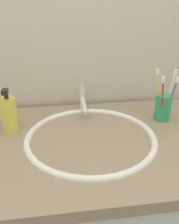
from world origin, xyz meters
TOP-DOWN VIEW (x-y plane):
  - tiled_wall_back at (0.00, 0.37)m, footprint 2.24×0.04m
  - sink_basin at (0.02, 0.01)m, footprint 0.49×0.49m
  - faucet at (0.02, 0.24)m, footprint 0.02×0.16m
  - toothbrush_cup at (0.34, 0.12)m, footprint 0.06×0.06m
  - toothbrush_white at (0.37, 0.13)m, footprint 0.05×0.02m
  - toothbrush_purple at (0.37, 0.10)m, footprint 0.03×0.03m
  - toothbrush_red at (0.32, 0.09)m, footprint 0.04×0.03m
  - toothbrush_yellow at (0.32, 0.14)m, footprint 0.03×0.03m
  - soap_dispenser at (-0.28, 0.11)m, footprint 0.06×0.06m

SIDE VIEW (x-z plane):
  - sink_basin at x=0.02m, z-range 0.80..0.93m
  - faucet at x=0.02m, z-range 0.90..1.02m
  - toothbrush_cup at x=0.34m, z-range 0.91..1.02m
  - soap_dispenser at x=-0.28m, z-range 0.89..1.07m
  - toothbrush_purple at x=0.37m, z-range 0.93..1.11m
  - toothbrush_red at x=0.32m, z-range 0.93..1.12m
  - toothbrush_white at x=0.37m, z-range 0.93..1.13m
  - toothbrush_yellow at x=0.32m, z-range 0.93..1.13m
  - tiled_wall_back at x=0.00m, z-range 0.00..2.40m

